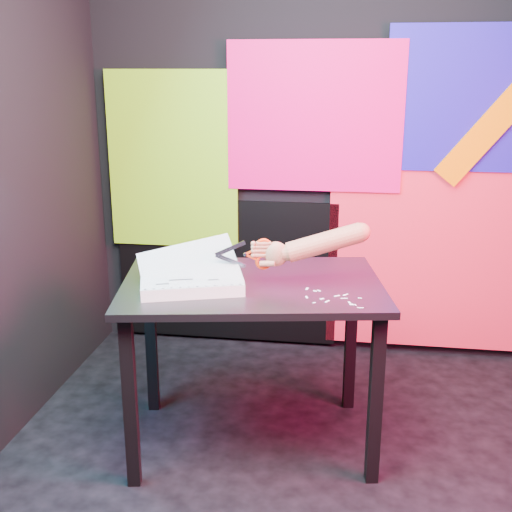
# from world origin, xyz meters

# --- Properties ---
(room) EXTENTS (3.01, 3.01, 2.71)m
(room) POSITION_xyz_m (0.00, 0.00, 1.35)
(room) COLOR black
(room) RESTS_ON ground
(backdrop) EXTENTS (2.88, 0.05, 2.08)m
(backdrop) POSITION_xyz_m (0.06, 1.46, 0.96)
(backdrop) COLOR red
(backdrop) RESTS_ON ground
(work_table) EXTENTS (1.18, 0.89, 0.75)m
(work_table) POSITION_xyz_m (-0.43, 0.41, 0.65)
(work_table) COLOR black
(work_table) RESTS_ON ground
(printout_stack) EXTENTS (0.48, 0.40, 0.21)m
(printout_stack) POSITION_xyz_m (-0.66, 0.31, 0.78)
(printout_stack) COLOR silver
(printout_stack) RESTS_ON work_table
(scissors) EXTENTS (0.23, 0.06, 0.13)m
(scissors) POSITION_xyz_m (-0.39, 0.38, 0.88)
(scissors) COLOR #9BA8C0
(scissors) RESTS_ON printout_stack
(hand_forearm) EXTENTS (0.46, 0.15, 0.18)m
(hand_forearm) POSITION_xyz_m (-0.17, 0.43, 0.92)
(hand_forearm) COLOR #B37753
(hand_forearm) RESTS_ON work_table
(paper_clippings) EXTENTS (0.23, 0.20, 0.00)m
(paper_clippings) POSITION_xyz_m (-0.09, 0.27, 0.75)
(paper_clippings) COLOR white
(paper_clippings) RESTS_ON work_table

